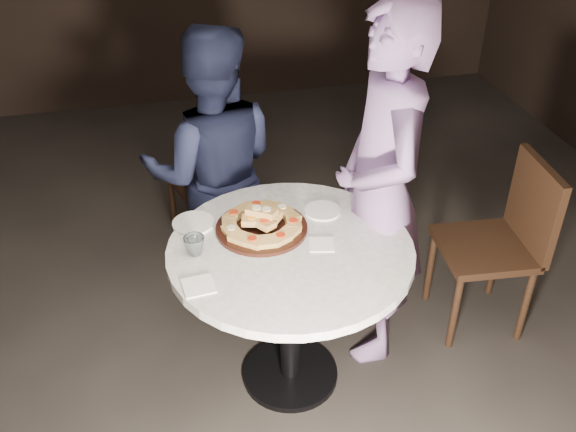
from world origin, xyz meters
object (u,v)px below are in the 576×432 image
(table, at_px, (290,274))
(diner_navy, at_px, (213,171))
(diner_teal, at_px, (380,192))
(water_glass, at_px, (194,245))
(serving_board, at_px, (262,228))
(chair_right, at_px, (505,235))
(chair_far, at_px, (211,175))
(focaccia_pile, at_px, (262,221))

(table, xyz_separation_m, diner_navy, (-0.24, 0.78, 0.13))
(diner_teal, bearing_deg, water_glass, -77.09)
(serving_board, xyz_separation_m, diner_navy, (-0.14, 0.63, -0.04))
(serving_board, height_order, chair_right, chair_right)
(table, relative_size, chair_right, 1.28)
(table, height_order, diner_navy, diner_navy)
(chair_right, relative_size, diner_teal, 0.53)
(chair_right, bearing_deg, chair_far, -121.59)
(water_glass, relative_size, diner_teal, 0.05)
(water_glass, bearing_deg, table, -6.36)
(focaccia_pile, bearing_deg, diner_teal, 3.89)
(serving_board, height_order, water_glass, water_glass)
(focaccia_pile, relative_size, diner_navy, 0.24)
(water_glass, xyz_separation_m, diner_teal, (0.90, 0.15, 0.05))
(water_glass, distance_m, chair_far, 1.24)
(serving_board, relative_size, focaccia_pile, 1.11)
(table, xyz_separation_m, chair_far, (-0.22, 1.22, -0.15))
(chair_right, relative_size, diner_navy, 0.61)
(chair_right, bearing_deg, table, -76.38)
(chair_right, bearing_deg, water_glass, -80.30)
(focaccia_pile, height_order, chair_right, chair_right)
(focaccia_pile, height_order, diner_navy, diner_navy)
(water_glass, bearing_deg, diner_navy, 76.81)
(table, bearing_deg, diner_teal, 22.24)
(diner_navy, bearing_deg, water_glass, 83.49)
(table, bearing_deg, chair_right, 8.96)
(table, bearing_deg, diner_navy, 107.15)
(serving_board, distance_m, water_glass, 0.34)
(table, xyz_separation_m, serving_board, (-0.10, 0.16, 0.16))
(focaccia_pile, xyz_separation_m, diner_navy, (-0.14, 0.63, -0.07))
(serving_board, height_order, focaccia_pile, focaccia_pile)
(chair_right, height_order, diner_teal, diner_teal)
(chair_far, relative_size, diner_teal, 0.49)
(serving_board, bearing_deg, water_glass, -160.79)
(diner_navy, distance_m, diner_teal, 0.94)
(serving_board, distance_m, chair_right, 1.32)
(table, distance_m, water_glass, 0.46)
(chair_far, bearing_deg, diner_teal, 109.79)
(focaccia_pile, xyz_separation_m, diner_teal, (0.58, 0.04, 0.05))
(table, relative_size, water_glass, 13.56)
(serving_board, xyz_separation_m, chair_right, (1.29, 0.03, -0.27))
(serving_board, height_order, diner_teal, diner_teal)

